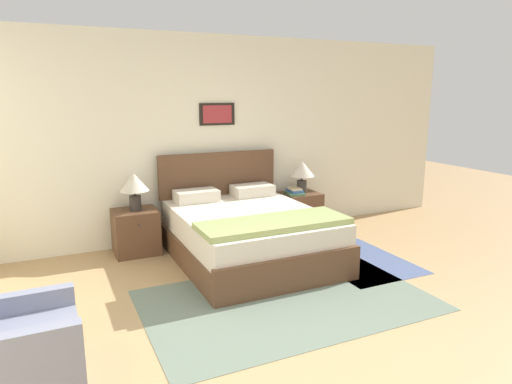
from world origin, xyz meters
name	(u,v)px	position (x,y,z in m)	size (l,w,h in m)	color
ground_plane	(333,353)	(0.00, 0.00, 0.00)	(16.00, 16.00, 0.00)	tan
wall_back	(198,139)	(0.00, 3.10, 1.30)	(7.82, 0.09, 2.60)	beige
area_rug_main	(287,300)	(0.11, 0.91, 0.00)	(2.60, 1.65, 0.01)	slate
area_rug_bedside	(359,260)	(1.36, 1.47, 0.00)	(0.97, 1.32, 0.01)	#47567F
bed	(248,233)	(0.23, 2.04, 0.31)	(1.58, 2.00, 1.13)	brown
armchair	(10,351)	(-2.11, 0.52, 0.27)	(0.76, 0.70, 0.81)	gray
nightstand_near_window	(136,232)	(-0.90, 2.80, 0.26)	(0.51, 0.47, 0.53)	brown
nightstand_by_door	(300,211)	(1.35, 2.80, 0.26)	(0.51, 0.47, 0.53)	brown
table_lamp_near_window	(134,185)	(-0.89, 2.79, 0.84)	(0.34, 0.34, 0.44)	#2D2823
table_lamp_by_door	(302,171)	(1.37, 2.79, 0.84)	(0.34, 0.34, 0.44)	#2D2823
book_thick_bottom	(294,193)	(1.24, 2.75, 0.54)	(0.26, 0.30, 0.03)	#4C7551
book_hardcover_middle	(295,191)	(1.24, 2.75, 0.58)	(0.16, 0.24, 0.03)	#335693
book_novel_upper	(295,189)	(1.24, 2.75, 0.61)	(0.17, 0.22, 0.03)	beige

